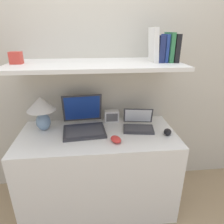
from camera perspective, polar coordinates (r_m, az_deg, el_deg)
wall_back at (r=1.85m, az=-4.91°, el=12.19°), size 6.00×0.05×2.40m
desk at (r=1.86m, az=-3.77°, el=-16.19°), size 1.29×0.60×0.74m
back_riser at (r=1.98m, az=-4.34°, el=-4.32°), size 1.29×0.04×1.27m
shelf at (r=1.54m, az=-4.76°, el=13.36°), size 1.29×0.54×0.03m
table_lamp at (r=1.73m, az=-19.53°, el=1.02°), size 0.23×0.23×0.29m
laptop_large at (r=1.71m, az=-8.11°, el=-3.16°), size 0.37×0.38×0.28m
laptop_small at (r=1.73m, az=7.51°, el=-3.57°), size 0.28×0.25×0.16m
computer_mouse at (r=1.52m, az=1.12°, el=-7.83°), size 0.11×0.12×0.04m
second_mouse at (r=1.69m, az=15.58°, el=-5.50°), size 0.09×0.11×0.04m
router_box at (r=1.84m, az=-0.09°, el=-1.21°), size 0.13×0.06×0.11m
book_black at (r=1.65m, az=17.25°, el=17.07°), size 0.04×0.18×0.20m
book_green at (r=1.64m, az=15.93°, el=17.37°), size 0.03×0.17×0.21m
book_blue at (r=1.63m, az=14.83°, el=17.21°), size 0.03×0.14×0.20m
book_navy at (r=1.61m, az=13.34°, el=17.15°), size 0.04×0.16×0.19m
book_white at (r=1.60m, az=11.79°, el=18.23°), size 0.05×0.15×0.25m
shelf_gadget at (r=1.62m, az=-25.74°, el=13.76°), size 0.08×0.07×0.08m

